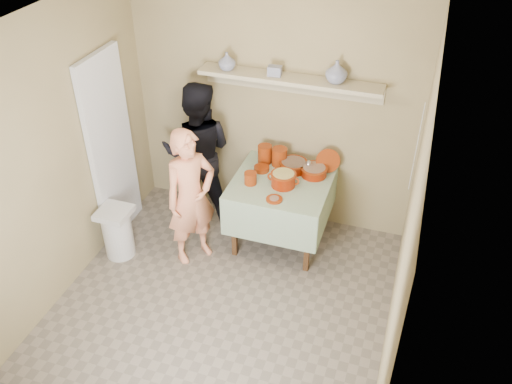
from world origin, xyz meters
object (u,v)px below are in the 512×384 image
at_px(person_helper, 198,153).
at_px(cazuela_rice, 283,178).
at_px(person_cook, 191,198).
at_px(trash_bin, 118,232).
at_px(serving_table, 282,190).

bearing_deg(person_helper, cazuela_rice, 152.82).
distance_m(person_cook, trash_bin, 0.90).
xyz_separation_m(person_helper, trash_bin, (-0.53, -0.91, -0.52)).
bearing_deg(person_helper, person_cook, 94.22).
relative_size(person_helper, serving_table, 1.65).
height_order(person_helper, serving_table, person_helper).
bearing_deg(person_helper, trash_bin, 46.32).
bearing_deg(person_cook, cazuela_rice, -24.38).
distance_m(serving_table, cazuela_rice, 0.22).
bearing_deg(trash_bin, person_cook, 16.86).
relative_size(person_cook, trash_bin, 2.60).
distance_m(cazuela_rice, trash_bin, 1.78).
relative_size(cazuela_rice, trash_bin, 0.59).
xyz_separation_m(serving_table, trash_bin, (-1.52, -0.74, -0.36)).
xyz_separation_m(person_cook, person_helper, (-0.22, 0.68, 0.08)).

